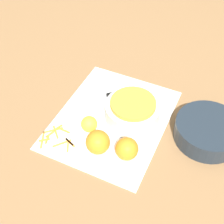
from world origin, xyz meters
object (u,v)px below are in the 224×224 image
knife (113,96)px  lemon (89,124)px  bowl_speckled (133,110)px  orange_left (127,149)px  orange_right (98,142)px  bowl_dark (208,131)px

knife → lemon: size_ratio=3.65×
bowl_speckled → orange_left: (0.15, 0.04, -0.00)m
knife → orange_right: bearing=60.5°
orange_right → lemon: (-0.06, -0.06, -0.01)m
orange_right → knife: bearing=-166.1°
orange_left → lemon: orange_left is taller
bowl_dark → orange_left: bearing=-48.4°
bowl_dark → lemon: size_ratio=3.92×
bowl_dark → lemon: bearing=-69.1°
bowl_dark → knife: bearing=-95.9°
bowl_dark → knife: (-0.04, -0.35, -0.02)m
bowl_speckled → orange_right: bowl_speckled is taller
orange_right → lemon: bearing=-134.1°
knife → orange_left: bearing=80.7°
bowl_dark → lemon: 0.38m
bowl_dark → knife: bowl_dark is taller
orange_left → knife: bearing=-145.9°
bowl_dark → orange_right: bearing=-56.1°
knife → orange_right: size_ratio=2.60×
bowl_speckled → lemon: bowl_speckled is taller
bowl_speckled → lemon: 0.15m
bowl_speckled → orange_left: bearing=16.3°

